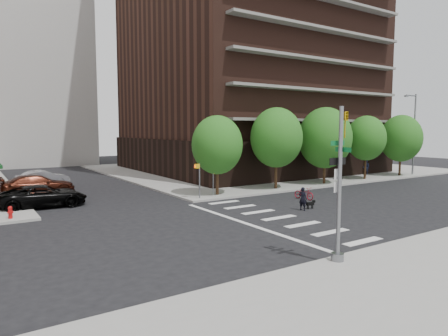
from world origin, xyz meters
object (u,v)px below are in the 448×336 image
at_px(parked_car_maroon, 38,185).
at_px(parked_car_silver, 43,178).
at_px(scooter, 304,193).
at_px(pedestrian_far, 366,167).
at_px(parked_car_black, 44,196).
at_px(dog_walker, 303,199).
at_px(traffic_signal, 340,196).
at_px(fire_hydrant, 10,212).

distance_m(parked_car_maroon, parked_car_silver, 5.32).
distance_m(scooter, pedestrian_far, 18.21).
xyz_separation_m(parked_car_black, parked_car_maroon, (0.48, 5.79, 0.04)).
relative_size(parked_car_maroon, pedestrian_far, 3.29).
distance_m(parked_car_black, dog_walker, 17.37).
bearing_deg(parked_car_maroon, scooter, -129.55).
bearing_deg(traffic_signal, fire_hydrant, 123.26).
bearing_deg(fire_hydrant, parked_car_maroon, 73.10).
bearing_deg(parked_car_maroon, pedestrian_far, -101.06).
bearing_deg(parked_car_maroon, dog_walker, -140.88).
distance_m(fire_hydrant, parked_car_maroon, 9.58).
distance_m(fire_hydrant, dog_walker, 17.70).
bearing_deg(fire_hydrant, scooter, -11.78).
height_order(parked_car_black, scooter, parked_car_black).
xyz_separation_m(parked_car_maroon, pedestrian_far, (33.18, -5.96, 0.19)).
xyz_separation_m(fire_hydrant, dog_walker, (16.29, -6.93, 0.21)).
xyz_separation_m(fire_hydrant, parked_car_black, (2.30, 3.38, 0.22)).
bearing_deg(pedestrian_far, parked_car_maroon, -94.71).
bearing_deg(fire_hydrant, pedestrian_far, 5.08).
distance_m(scooter, dog_walker, 4.16).
height_order(parked_car_maroon, scooter, parked_car_maroon).
height_order(parked_car_silver, scooter, parked_car_silver).
bearing_deg(dog_walker, traffic_signal, 125.72).
relative_size(scooter, dog_walker, 1.17).
height_order(fire_hydrant, scooter, scooter).
height_order(traffic_signal, parked_car_maroon, traffic_signal).
height_order(parked_car_maroon, dog_walker, parked_car_maroon).
bearing_deg(pedestrian_far, parked_car_black, -84.82).
xyz_separation_m(parked_car_black, scooter, (16.95, -7.39, -0.30)).
bearing_deg(dog_walker, parked_car_maroon, 22.51).
bearing_deg(parked_car_black, scooter, -111.86).
distance_m(traffic_signal, parked_car_maroon, 25.58).
relative_size(traffic_signal, pedestrian_far, 3.55).
height_order(scooter, pedestrian_far, pedestrian_far).
height_order(fire_hydrant, pedestrian_far, pedestrian_far).
bearing_deg(fire_hydrant, traffic_signal, -56.74).
bearing_deg(scooter, parked_car_black, 151.11).
xyz_separation_m(parked_car_maroon, scooter, (16.46, -13.18, -0.34)).
height_order(parked_car_silver, dog_walker, dog_walker).
bearing_deg(pedestrian_far, fire_hydrant, -79.44).
distance_m(traffic_signal, parked_car_silver, 30.32).
bearing_deg(pedestrian_far, traffic_signal, -49.03).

